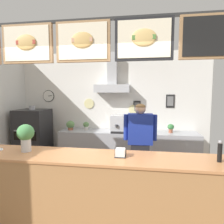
{
  "coord_description": "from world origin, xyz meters",
  "views": [
    {
      "loc": [
        0.79,
        -2.77,
        1.86
      ],
      "look_at": [
        0.27,
        0.67,
        1.51
      ],
      "focal_mm": 31.09,
      "sensor_mm": 36.0,
      "label": 1
    }
  ],
  "objects": [
    {
      "name": "potted_thyme",
      "position": [
        1.51,
        2.01,
        1.02
      ],
      "size": [
        0.15,
        0.15,
        0.21
      ],
      "color": "#9E563D",
      "rests_on": "back_prep_counter"
    },
    {
      "name": "potted_rosemary",
      "position": [
        0.67,
        1.99,
        1.03
      ],
      "size": [
        0.2,
        0.2,
        0.24
      ],
      "color": "beige",
      "rests_on": "back_prep_counter"
    },
    {
      "name": "pepper_grinder",
      "position": [
        1.68,
        -0.47,
        1.2
      ],
      "size": [
        0.05,
        0.05,
        0.25
      ],
      "color": "black",
      "rests_on": "service_counter"
    },
    {
      "name": "back_wall_assembly",
      "position": [
        -0.0,
        2.21,
        1.57
      ],
      "size": [
        5.05,
        2.67,
        2.92
      ],
      "color": "#9E9E99",
      "rests_on": "ground_plane"
    },
    {
      "name": "basil_vase",
      "position": [
        -0.73,
        -0.43,
        1.28
      ],
      "size": [
        0.22,
        0.22,
        0.37
      ],
      "color": "silver",
      "rests_on": "service_counter"
    },
    {
      "name": "napkin_holder",
      "position": [
        0.55,
        -0.45,
        1.12
      ],
      "size": [
        0.14,
        0.14,
        0.11
      ],
      "color": "#262628",
      "rests_on": "service_counter"
    },
    {
      "name": "espresso_machine",
      "position": [
        0.31,
        1.96,
        1.09
      ],
      "size": [
        0.51,
        0.48,
        0.41
      ],
      "color": "silver",
      "rests_on": "back_prep_counter"
    },
    {
      "name": "shop_worker",
      "position": [
        0.78,
        0.78,
        0.89
      ],
      "size": [
        0.61,
        0.24,
        1.66
      ],
      "rotation": [
        0.0,
        0.0,
        3.19
      ],
      "color": "#232328",
      "rests_on": "ground_plane"
    },
    {
      "name": "pizza_oven",
      "position": [
        -1.94,
        1.76,
        0.72
      ],
      "size": [
        0.75,
        0.75,
        1.53
      ],
      "color": "#232326",
      "rests_on": "ground_plane"
    },
    {
      "name": "back_prep_counter",
      "position": [
        0.47,
        1.99,
        0.44
      ],
      "size": [
        3.41,
        0.62,
        0.89
      ],
      "color": "#A3A5AD",
      "rests_on": "ground_plane"
    },
    {
      "name": "service_counter",
      "position": [
        0.0,
        -0.47,
        0.54
      ],
      "size": [
        4.32,
        0.61,
        1.07
      ],
      "color": "#B77F4C",
      "rests_on": "ground_plane"
    },
    {
      "name": "ground_plane",
      "position": [
        0.0,
        0.0,
        0.0
      ],
      "size": [
        6.06,
        6.06,
        0.0
      ],
      "primitive_type": "plane",
      "color": "brown"
    },
    {
      "name": "potted_oregano",
      "position": [
        -0.61,
        2.01,
        1.01
      ],
      "size": [
        0.15,
        0.15,
        0.21
      ],
      "color": "beige",
      "rests_on": "back_prep_counter"
    },
    {
      "name": "potted_basil",
      "position": [
        -1.02,
        1.98,
        1.02
      ],
      "size": [
        0.22,
        0.22,
        0.24
      ],
      "color": "#9E563D",
      "rests_on": "back_prep_counter"
    }
  ]
}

